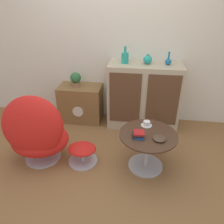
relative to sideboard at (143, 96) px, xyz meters
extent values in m
plane|color=olive|center=(-0.48, -1.09, -0.50)|extent=(12.00, 12.00, 0.00)
cube|color=silver|center=(-0.48, 0.26, 0.80)|extent=(6.40, 0.06, 2.60)
cube|color=tan|center=(0.00, 0.00, 0.00)|extent=(1.06, 0.46, 1.00)
cube|color=brown|center=(-0.26, -0.23, 0.05)|extent=(0.44, 0.01, 0.76)
cube|color=brown|center=(0.26, -0.23, 0.05)|extent=(0.44, 0.01, 0.76)
cube|color=brown|center=(-1.00, 0.03, -0.20)|extent=(0.67, 0.41, 0.59)
cylinder|color=beige|center=(-1.00, -0.18, -0.25)|extent=(0.17, 0.01, 0.17)
cylinder|color=#B7B7BC|center=(-1.24, -0.99, -0.49)|extent=(0.44, 0.44, 0.02)
cylinder|color=#B7B7BC|center=(-1.24, -0.99, -0.43)|extent=(0.06, 0.06, 0.09)
ellipsoid|color=red|center=(-1.24, -0.99, -0.22)|extent=(0.76, 0.66, 0.33)
ellipsoid|color=red|center=(-1.23, -1.12, 0.06)|extent=(0.74, 0.51, 0.75)
cylinder|color=#B7B7BC|center=(-0.71, -1.00, -0.49)|extent=(0.36, 0.36, 0.02)
cylinder|color=#B7B7BC|center=(-0.71, -1.00, -0.41)|extent=(0.04, 0.04, 0.13)
ellipsoid|color=red|center=(-0.71, -1.00, -0.30)|extent=(0.35, 0.30, 0.09)
cylinder|color=#B7B7BC|center=(0.07, -0.97, -0.49)|extent=(0.42, 0.42, 0.02)
cylinder|color=#B7B7BC|center=(0.07, -0.97, -0.26)|extent=(0.04, 0.04, 0.44)
cylinder|color=#472D1E|center=(0.07, -0.97, -0.03)|extent=(0.66, 0.66, 0.02)
cylinder|color=teal|center=(-0.30, 0.00, 0.57)|extent=(0.10, 0.10, 0.15)
cylinder|color=teal|center=(-0.30, 0.00, 0.69)|extent=(0.04, 0.04, 0.09)
ellipsoid|color=teal|center=(0.02, 0.00, 0.56)|extent=(0.12, 0.12, 0.12)
cylinder|color=teal|center=(0.02, 0.00, 0.62)|extent=(0.04, 0.04, 0.02)
ellipsoid|color=#196699|center=(0.30, 0.00, 0.54)|extent=(0.09, 0.09, 0.09)
cylinder|color=#196699|center=(0.30, 0.00, 0.63)|extent=(0.03, 0.03, 0.10)
cylinder|color=#996B4C|center=(-1.05, 0.03, 0.12)|extent=(0.12, 0.12, 0.07)
sphere|color=#2D6638|center=(-1.05, 0.03, 0.23)|extent=(0.17, 0.17, 0.17)
cylinder|color=white|center=(0.05, -0.79, -0.02)|extent=(0.13, 0.13, 0.01)
cylinder|color=white|center=(0.05, -0.79, 0.00)|extent=(0.08, 0.08, 0.06)
cube|color=#1E478C|center=(-0.04, -1.05, -0.01)|extent=(0.12, 0.11, 0.02)
cube|color=black|center=(-0.05, -1.05, 0.01)|extent=(0.13, 0.12, 0.02)
cube|color=red|center=(-0.04, -1.04, 0.03)|extent=(0.12, 0.12, 0.02)
ellipsoid|color=#4C3828|center=(0.19, -1.06, -0.01)|extent=(0.15, 0.15, 0.04)
camera|label=1|loc=(-0.06, -3.05, 1.39)|focal=35.00mm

